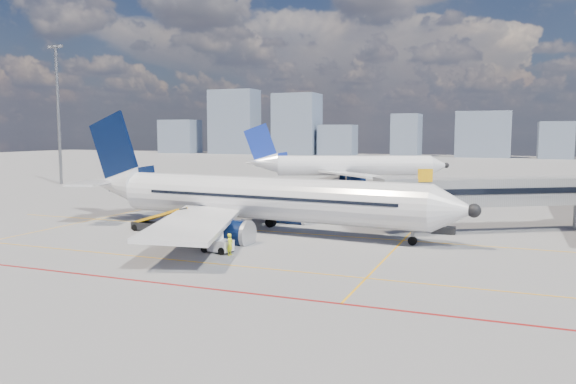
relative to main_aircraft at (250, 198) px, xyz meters
name	(u,v)px	position (x,y,z in m)	size (l,w,h in m)	color
ground	(221,246)	(0.83, -7.63, -3.22)	(420.00, 420.00, 0.00)	gray
apron_markings	(191,254)	(0.26, -11.54, -3.21)	(90.00, 35.12, 0.01)	#FFAB0D
jet_bridge	(518,193)	(24.34, 9.28, 0.52)	(23.55, 15.78, 6.30)	gray
floodlight_mast_nw	(58,111)	(-54.17, 32.37, 10.37)	(3.20, 0.61, 25.45)	slate
distant_skyline	(424,129)	(-8.55, 182.37, 7.85)	(257.62, 14.93, 28.94)	slate
main_aircraft	(250,198)	(0.00, 0.00, 0.00)	(42.33, 36.83, 12.37)	silver
second_aircraft	(345,166)	(-5.79, 55.22, 0.00)	(37.74, 31.90, 11.56)	silver
baggage_tug	(216,243)	(1.71, -10.06, -2.42)	(2.58, 1.81, 1.66)	silver
cargo_dolly	(206,235)	(-0.32, -8.20, -2.28)	(3.39, 2.35, 1.70)	black
belt_loader	(154,225)	(-8.52, -3.86, -2.54)	(6.56, 2.69, 2.63)	black
ramp_worker	(230,244)	(3.26, -10.67, -2.35)	(0.63, 0.41, 1.73)	yellow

